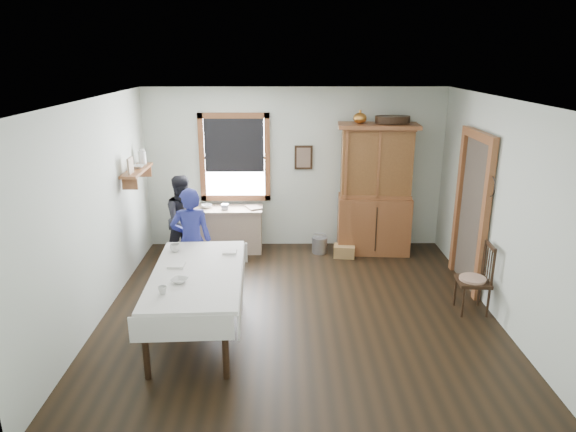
{
  "coord_description": "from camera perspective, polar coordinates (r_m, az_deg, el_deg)",
  "views": [
    {
      "loc": [
        -0.19,
        -5.99,
        3.2
      ],
      "look_at": [
        -0.13,
        0.3,
        1.21
      ],
      "focal_mm": 32.0,
      "sensor_mm": 36.0,
      "label": 1
    }
  ],
  "objects": [
    {
      "name": "china_hutch",
      "position": [
        8.53,
        9.66,
        2.89
      ],
      "size": [
        1.3,
        0.69,
        2.15
      ],
      "primitive_type": "cube",
      "rotation": [
        0.0,
        0.0,
        -0.07
      ],
      "color": "brown",
      "rests_on": "room"
    },
    {
      "name": "dining_table",
      "position": [
        6.2,
        -9.88,
        -9.52
      ],
      "size": [
        1.15,
        2.07,
        0.81
      ],
      "primitive_type": "cube",
      "rotation": [
        0.0,
        0.0,
        0.04
      ],
      "color": "silver",
      "rests_on": "room"
    },
    {
      "name": "rug_beater",
      "position": [
        6.99,
        21.74,
        4.06
      ],
      "size": [
        0.01,
        0.27,
        0.27
      ],
      "primitive_type": "torus",
      "rotation": [
        0.0,
        1.57,
        0.0
      ],
      "color": "black",
      "rests_on": "room"
    },
    {
      "name": "counter_bowl",
      "position": [
        8.65,
        -9.03,
        1.08
      ],
      "size": [
        0.2,
        0.2,
        0.06
      ],
      "primitive_type": "imported",
      "rotation": [
        0.0,
        0.0,
        0.16
      ],
      "color": "silver",
      "rests_on": "work_counter"
    },
    {
      "name": "wicker_basket",
      "position": [
        8.52,
        6.26,
        -3.89
      ],
      "size": [
        0.37,
        0.28,
        0.2
      ],
      "primitive_type": "cube",
      "rotation": [
        0.0,
        0.0,
        -0.13
      ],
      "color": "#926842",
      "rests_on": "room"
    },
    {
      "name": "pail",
      "position": [
        8.65,
        3.52,
        -3.22
      ],
      "size": [
        0.31,
        0.31,
        0.27
      ],
      "primitive_type": "cube",
      "rotation": [
        0.0,
        0.0,
        0.24
      ],
      "color": "#95979D",
      "rests_on": "room"
    },
    {
      "name": "spindle_chair",
      "position": [
        7.02,
        19.91,
        -6.51
      ],
      "size": [
        0.46,
        0.46,
        0.93
      ],
      "primitive_type": "cube",
      "rotation": [
        0.0,
        0.0,
        -0.08
      ],
      "color": "black",
      "rests_on": "room"
    },
    {
      "name": "woman_blue",
      "position": [
        7.18,
        -10.64,
        -3.17
      ],
      "size": [
        0.55,
        0.4,
        1.4
      ],
      "primitive_type": "imported",
      "rotation": [
        0.0,
        0.0,
        3.27
      ],
      "color": "navy",
      "rests_on": "room"
    },
    {
      "name": "wall_shelf",
      "position": [
        8.01,
        -16.39,
        5.11
      ],
      "size": [
        0.24,
        1.0,
        0.44
      ],
      "color": "brown",
      "rests_on": "room"
    },
    {
      "name": "framed_picture",
      "position": [
        8.62,
        1.74,
        6.51
      ],
      "size": [
        0.3,
        0.04,
        0.4
      ],
      "primitive_type": "cube",
      "color": "black",
      "rests_on": "room"
    },
    {
      "name": "table_cup_a",
      "position": [
        6.66,
        -12.42,
        -3.47
      ],
      "size": [
        0.15,
        0.15,
        0.1
      ],
      "primitive_type": "imported",
      "rotation": [
        0.0,
        0.0,
        -0.19
      ],
      "color": "silver",
      "rests_on": "dining_table"
    },
    {
      "name": "work_counter",
      "position": [
        8.71,
        -7.16,
        -1.51
      ],
      "size": [
        1.32,
        0.51,
        0.75
      ],
      "primitive_type": "cube",
      "rotation": [
        0.0,
        0.0,
        0.01
      ],
      "color": "tan",
      "rests_on": "room"
    },
    {
      "name": "room",
      "position": [
        6.28,
        1.23,
        0.4
      ],
      "size": [
        5.01,
        5.01,
        2.7
      ],
      "color": "black",
      "rests_on": "ground"
    },
    {
      "name": "window",
      "position": [
        8.64,
        -5.96,
        6.9
      ],
      "size": [
        1.18,
        0.07,
        1.48
      ],
      "color": "white",
      "rests_on": "room"
    },
    {
      "name": "doorway",
      "position": [
        7.62,
        19.81,
        0.97
      ],
      "size": [
        0.09,
        1.14,
        2.22
      ],
      "color": "#463C32",
      "rests_on": "room"
    },
    {
      "name": "counter_book",
      "position": [
        8.5,
        -4.51,
        0.86
      ],
      "size": [
        0.26,
        0.29,
        0.02
      ],
      "primitive_type": "imported",
      "rotation": [
        0.0,
        0.0,
        0.44
      ],
      "color": "#755E4E",
      "rests_on": "work_counter"
    },
    {
      "name": "figure_dark",
      "position": [
        8.19,
        -11.36,
        -0.83
      ],
      "size": [
        0.82,
        0.79,
        1.33
      ],
      "primitive_type": "imported",
      "rotation": [
        0.0,
        0.0,
        0.66
      ],
      "color": "black",
      "rests_on": "room"
    },
    {
      "name": "table_cup_b",
      "position": [
        5.55,
        -13.78,
        -8.01
      ],
      "size": [
        0.11,
        0.11,
        0.09
      ],
      "primitive_type": "imported",
      "rotation": [
        0.0,
        0.0,
        -0.29
      ],
      "color": "silver",
      "rests_on": "dining_table"
    },
    {
      "name": "table_bowl",
      "position": [
        5.79,
        -11.97,
        -7.01
      ],
      "size": [
        0.25,
        0.25,
        0.05
      ],
      "primitive_type": "imported",
      "rotation": [
        0.0,
        0.0,
        -0.35
      ],
      "color": "silver",
      "rests_on": "dining_table"
    },
    {
      "name": "shelf_bowl",
      "position": [
        8.01,
        -16.38,
        5.3
      ],
      "size": [
        0.22,
        0.22,
        0.05
      ],
      "primitive_type": "imported",
      "color": "silver",
      "rests_on": "wall_shelf"
    }
  ]
}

